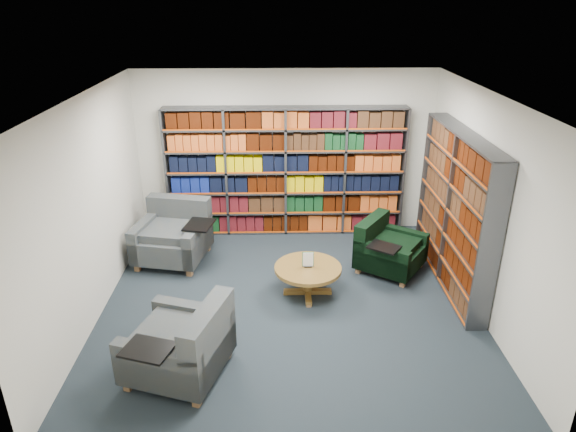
{
  "coord_description": "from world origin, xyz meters",
  "views": [
    {
      "loc": [
        -0.16,
        -5.94,
        3.9
      ],
      "look_at": [
        0.0,
        0.6,
        1.05
      ],
      "focal_mm": 32.0,
      "sensor_mm": 36.0,
      "label": 1
    }
  ],
  "objects_px": {
    "chair_green_right": "(386,250)",
    "chair_teal_left": "(175,236)",
    "coffee_table": "(308,272)",
    "chair_teal_front": "(185,348)"
  },
  "relations": [
    {
      "from": "chair_green_right",
      "to": "chair_teal_front",
      "type": "relative_size",
      "value": 0.94
    },
    {
      "from": "chair_green_right",
      "to": "coffee_table",
      "type": "bearing_deg",
      "value": -149.9
    },
    {
      "from": "chair_green_right",
      "to": "chair_teal_front",
      "type": "xyz_separation_m",
      "value": [
        -2.66,
        -2.33,
        0.04
      ]
    },
    {
      "from": "chair_green_right",
      "to": "chair_teal_left",
      "type": "bearing_deg",
      "value": 172.24
    },
    {
      "from": "chair_teal_left",
      "to": "chair_teal_front",
      "type": "relative_size",
      "value": 1.0
    },
    {
      "from": "chair_teal_left",
      "to": "chair_green_right",
      "type": "bearing_deg",
      "value": -7.76
    },
    {
      "from": "chair_teal_front",
      "to": "coffee_table",
      "type": "bearing_deg",
      "value": 48.51
    },
    {
      "from": "coffee_table",
      "to": "chair_green_right",
      "type": "bearing_deg",
      "value": 30.1
    },
    {
      "from": "chair_teal_left",
      "to": "coffee_table",
      "type": "distance_m",
      "value": 2.35
    },
    {
      "from": "chair_green_right",
      "to": "coffee_table",
      "type": "distance_m",
      "value": 1.42
    }
  ]
}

